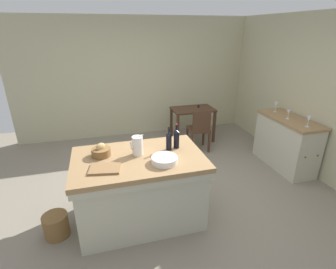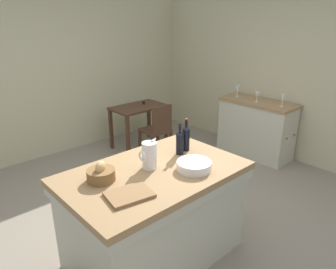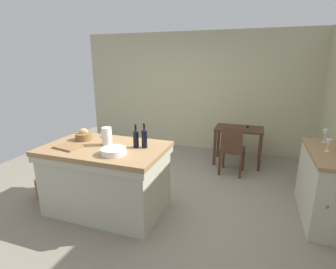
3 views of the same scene
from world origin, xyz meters
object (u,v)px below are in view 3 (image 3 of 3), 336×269
Objects in this scene: side_cabinet at (326,186)px; cutting_board at (69,147)px; island_table at (107,176)px; wicker_hamper at (46,188)px; wash_bowl at (113,151)px; wine_glass_left at (329,143)px; wooden_chair at (232,149)px; wine_glass_middle at (325,133)px; wine_bottle_amber at (136,138)px; bread_basket at (84,136)px; pitcher at (107,136)px; wine_bottle_dark at (144,138)px; writing_desk at (239,134)px.

cutting_board reaches higher than side_cabinet.
island_table is 5.38× the size of wicker_hamper.
wine_glass_left is at bearing 20.99° from wash_bowl.
wooden_chair is at bearing 141.88° from side_cabinet.
wine_glass_middle is at bearing 83.29° from wine_glass_left.
side_cabinet is 4.12× the size of wicker_hamper.
side_cabinet is at bearing -88.48° from wine_glass_middle.
wash_bowl reaches higher than wicker_hamper.
island_table is 0.57m from wash_bowl.
wine_bottle_amber reaches higher than wash_bowl.
wine_bottle_amber is at bearing -124.16° from wooden_chair.
wine_glass_left reaches higher than wooden_chair.
wine_glass_middle is at bearing 16.87° from bread_basket.
cutting_board is (-0.40, -0.26, -0.11)m from pitcher.
wine_bottle_dark reaches higher than wine_glass_left.
wine_glass_left is at bearing 179.11° from side_cabinet.
wicker_hamper is at bearing -177.65° from island_table.
wine_bottle_amber is (0.40, 0.04, -0.00)m from pitcher.
wicker_hamper is (-2.53, -1.73, -0.34)m from wooden_chair.
pitcher is 0.93× the size of wine_bottle_amber.
pitcher is at bearing 32.48° from cutting_board.
island_table is 1.30× the size of side_cabinet.
wine_bottle_dark is at bearing 54.10° from wash_bowl.
cutting_board is at bearing -160.05° from wine_bottle_amber.
wine_glass_left is (-0.06, 0.00, 0.56)m from side_cabinet.
cutting_board is at bearing -160.97° from wine_bottle_dark.
wine_bottle_amber is (-2.34, -0.61, 0.57)m from side_cabinet.
wash_bowl reaches higher than side_cabinet.
wine_bottle_dark is (0.51, 0.06, 0.01)m from pitcher.
cutting_board is 1.78× the size of wine_glass_middle.
island_table is 3.00m from wine_glass_middle.
wicker_hamper is at bearing -163.04° from wine_glass_middle.
wine_glass_left is 0.84× the size of wine_glass_middle.
cutting_board is at bearing -13.46° from wicker_hamper.
pitcher reaches higher than side_cabinet.
bread_basket is at bearing 151.83° from wash_bowl.
wine_bottle_dark is 2.25m from wine_glass_left.
cutting_board is (-1.89, -1.89, 0.44)m from wooden_chair.
side_cabinet is 3.68× the size of cutting_board.
wooden_chair is at bearing 58.21° from wine_bottle_dark.
wine_glass_left is at bearing -39.41° from wooden_chair.
wash_bowl is at bearing -122.55° from wooden_chair.
island_table is 5.26× the size of wine_bottle_amber.
wicker_hamper is (-1.04, -0.04, -0.34)m from island_table.
island_table reaches higher than writing_desk.
wine_glass_middle is (2.73, 1.05, 0.01)m from pitcher.
bread_basket is 1.47× the size of wine_glass_left.
wine_bottle_dark is (0.92, 0.32, 0.12)m from cutting_board.
pitcher is 0.92× the size of wash_bowl.
side_cabinet is 0.56m from wine_glass_left.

